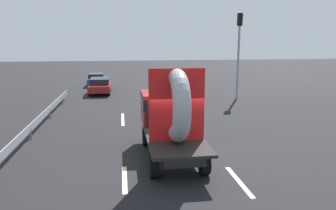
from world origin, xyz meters
name	(u,v)px	position (x,y,z in m)	size (l,w,h in m)	color
ground_plane	(181,159)	(0.00, 0.00, 0.00)	(120.00, 120.00, 0.00)	black
flatbed_truck	(170,114)	(-0.33, 0.62, 1.63)	(2.02, 5.27, 3.52)	black
distant_sedan	(100,85)	(-3.95, 15.98, 0.70)	(1.72, 4.01, 1.31)	black
traffic_light	(239,44)	(6.59, 11.96, 4.11)	(0.42, 0.36, 6.36)	gray
guardrail	(41,118)	(-6.29, 5.41, 0.53)	(0.10, 16.43, 0.71)	gray
lane_dash_left_near	(125,179)	(-2.14, -1.51, 0.00)	(2.10, 0.16, 0.01)	beige
lane_dash_left_far	(123,119)	(-2.14, 6.60, 0.00)	(2.93, 0.16, 0.01)	beige
lane_dash_right_near	(239,181)	(1.48, -2.20, 0.00)	(2.30, 0.16, 0.01)	beige
lane_dash_right_far	(186,119)	(1.48, 6.21, 0.00)	(2.92, 0.16, 0.01)	beige
oncoming_car	(97,79)	(-4.60, 21.05, 0.64)	(1.58, 3.68, 1.20)	black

